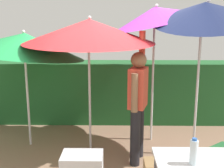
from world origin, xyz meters
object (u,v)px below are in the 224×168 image
Objects in this scene: umbrella_rainbow at (156,15)px; umbrella_yellow at (89,31)px; umbrella_orange at (24,44)px; bottle_water at (194,152)px; umbrella_navy at (205,12)px; person_vendor at (138,99)px.

umbrella_rainbow is 1.11m from umbrella_yellow.
umbrella_orange is 8.23× the size of bottle_water.
umbrella_navy is at bearing -7.25° from umbrella_orange.
umbrella_navy is 10.56× the size of bottle_water.
umbrella_rainbow is 1.24× the size of umbrella_orange.
umbrella_orange is 0.78× the size of umbrella_navy.
bottle_water is at bearing -44.41° from umbrella_orange.
umbrella_yellow is 8.79× the size of bottle_water.
umbrella_orange is 1.05× the size of person_vendor.
umbrella_rainbow is 10.20× the size of bottle_water.
umbrella_navy is 1.35× the size of person_vendor.
person_vendor is (0.71, -0.35, -0.94)m from umbrella_yellow.
umbrella_navy is 1.53m from person_vendor.
person_vendor is (-0.31, -0.73, -1.18)m from umbrella_rainbow.
umbrella_rainbow is 1.42m from person_vendor.
umbrella_orange is 3.05m from bottle_water.
umbrella_rainbow reaches higher than bottle_water.
bottle_water is (0.36, -1.53, -0.05)m from person_vendor.
umbrella_yellow is at bearing 174.58° from umbrella_navy.
umbrella_rainbow is 1.16× the size of umbrella_yellow.
umbrella_rainbow reaches higher than umbrella_orange.
umbrella_navy reaches higher than umbrella_yellow.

